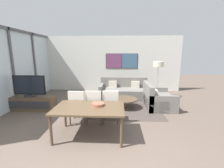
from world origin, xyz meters
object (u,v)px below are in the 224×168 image
at_px(sofa_side, 156,100).
at_px(coffee_table, 125,101).
at_px(fruit_bowl, 98,104).
at_px(dining_chair_left, 78,105).
at_px(tv_console, 31,103).
at_px(sofa_main, 124,91).
at_px(floor_lamp, 158,66).
at_px(television, 29,86).
at_px(dining_table, 89,110).
at_px(dining_chair_right, 111,105).
at_px(dining_chair_centre, 94,105).

height_order(sofa_side, coffee_table, sofa_side).
bearing_deg(fruit_bowl, dining_chair_left, 139.65).
xyz_separation_m(tv_console, sofa_main, (3.30, 1.61, 0.04)).
bearing_deg(sofa_main, floor_lamp, -3.18).
relative_size(sofa_main, floor_lamp, 1.32).
xyz_separation_m(sofa_side, fruit_bowl, (-1.88, -1.98, 0.48)).
xyz_separation_m(television, sofa_side, (4.45, 0.47, -0.56)).
xyz_separation_m(television, dining_table, (2.39, -1.62, -0.18)).
relative_size(television, dining_table, 0.69).
relative_size(dining_table, floor_lamp, 1.00).
xyz_separation_m(dining_table, floor_lamp, (2.33, 3.14, 0.76)).
distance_m(coffee_table, dining_chair_left, 1.87).
distance_m(dining_chair_left, fruit_bowl, 0.88).
height_order(dining_chair_left, fruit_bowl, dining_chair_left).
bearing_deg(dining_chair_right, floor_lamp, 52.25).
bearing_deg(sofa_side, dining_chair_centre, 124.05).
xyz_separation_m(sofa_main, dining_chair_right, (-0.45, -2.50, 0.25)).
xyz_separation_m(television, dining_chair_right, (2.85, -0.89, -0.31)).
bearing_deg(coffee_table, dining_chair_right, -110.81).
bearing_deg(floor_lamp, television, -162.07).
xyz_separation_m(tv_console, dining_chair_right, (2.85, -0.89, 0.29)).
relative_size(dining_chair_centre, fruit_bowl, 3.22).
bearing_deg(floor_lamp, sofa_main, 176.82).
bearing_deg(dining_table, sofa_main, 74.28).
height_order(sofa_main, fruit_bowl, sofa_main).
bearing_deg(sofa_side, dining_chair_left, 119.57).
distance_m(sofa_main, dining_chair_centre, 2.70).
relative_size(tv_console, dining_chair_centre, 1.70).
bearing_deg(coffee_table, dining_chair_left, -137.40).
relative_size(dining_table, dining_chair_right, 1.68).
height_order(coffee_table, dining_table, dining_table).
xyz_separation_m(coffee_table, dining_chair_left, (-1.37, -1.26, 0.26)).
relative_size(television, fruit_bowl, 3.72).
bearing_deg(dining_chair_centre, dining_chair_left, -175.47).
distance_m(sofa_side, dining_chair_left, 2.91).
bearing_deg(tv_console, dining_chair_centre, -21.21).
bearing_deg(dining_chair_centre, sofa_main, 70.30).
bearing_deg(coffee_table, sofa_side, 8.63).
bearing_deg(sofa_main, dining_chair_left, -117.98).
height_order(dining_table, dining_chair_right, dining_chair_right).
height_order(coffee_table, dining_chair_left, dining_chair_left).
bearing_deg(dining_chair_right, dining_table, -122.25).
bearing_deg(dining_chair_left, floor_lamp, 41.78).
height_order(tv_console, coffee_table, tv_console).
xyz_separation_m(coffee_table, dining_chair_centre, (-0.91, -1.22, 0.26)).
relative_size(dining_chair_left, dining_chair_centre, 1.00).
bearing_deg(coffee_table, television, -174.95).
xyz_separation_m(television, sofa_main, (3.30, 1.61, -0.56)).
height_order(dining_chair_right, fruit_bowl, dining_chair_right).
distance_m(sofa_side, dining_chair_right, 2.12).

